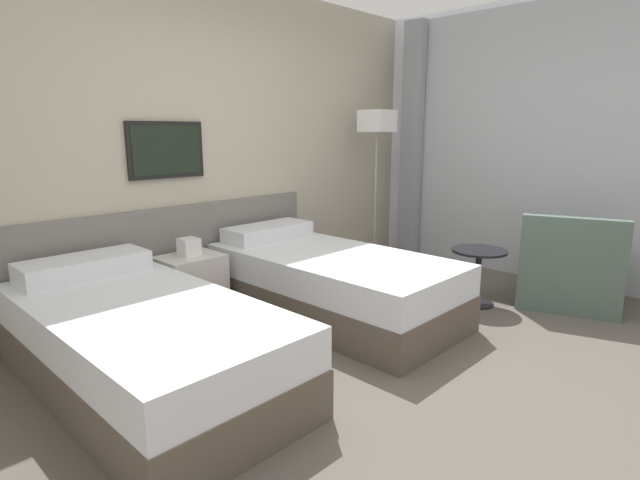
% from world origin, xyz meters
% --- Properties ---
extents(ground_plane, '(16.00, 16.00, 0.00)m').
position_xyz_m(ground_plane, '(0.00, 0.00, 0.00)').
color(ground_plane, '#5B544C').
extents(wall_headboard, '(10.00, 0.10, 2.70)m').
position_xyz_m(wall_headboard, '(-0.03, 2.00, 1.30)').
color(wall_headboard, '#B7AD99').
rests_on(wall_headboard, ground_plane).
extents(wall_window, '(0.21, 4.48, 2.70)m').
position_xyz_m(wall_window, '(2.59, -0.15, 1.34)').
color(wall_window, white).
rests_on(wall_window, ground_plane).
extents(bed_near_door, '(1.00, 2.03, 0.64)m').
position_xyz_m(bed_near_door, '(-1.23, 0.94, 0.26)').
color(bed_near_door, brown).
rests_on(bed_near_door, ground_plane).
extents(bed_near_window, '(1.00, 2.03, 0.64)m').
position_xyz_m(bed_near_window, '(0.37, 0.94, 0.26)').
color(bed_near_window, brown).
rests_on(bed_near_window, ground_plane).
extents(nightstand, '(0.48, 0.38, 0.64)m').
position_xyz_m(nightstand, '(-0.43, 1.71, 0.26)').
color(nightstand, beige).
rests_on(nightstand, ground_plane).
extents(floor_lamp, '(0.29, 0.29, 1.67)m').
position_xyz_m(floor_lamp, '(1.76, 1.58, 1.45)').
color(floor_lamp, '#9E9993').
rests_on(floor_lamp, ground_plane).
extents(side_table, '(0.45, 0.45, 0.48)m').
position_xyz_m(side_table, '(1.41, 0.20, 0.34)').
color(side_table, black).
rests_on(side_table, ground_plane).
extents(armchair, '(0.93, 0.96, 0.80)m').
position_xyz_m(armchair, '(1.96, -0.36, 0.26)').
color(armchair, '#4C6056').
rests_on(armchair, ground_plane).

